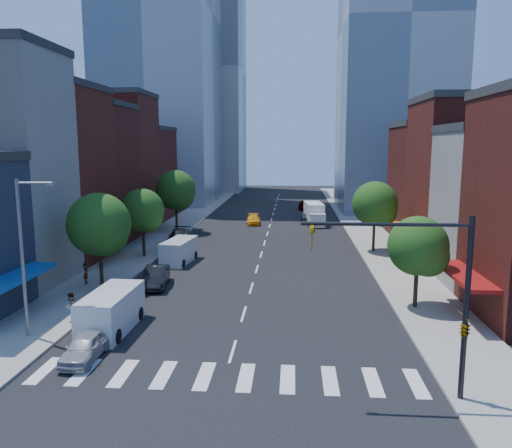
# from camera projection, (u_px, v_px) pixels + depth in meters

# --- Properties ---
(ground) EXTENTS (220.00, 220.00, 0.00)m
(ground) POSITION_uv_depth(u_px,v_px,m) (233.00, 351.00, 26.88)
(ground) COLOR black
(ground) RESTS_ON ground
(sidewalk_left) EXTENTS (5.00, 120.00, 0.15)m
(sidewalk_left) POSITION_uv_depth(u_px,v_px,m) (176.00, 227.00, 67.18)
(sidewalk_left) COLOR gray
(sidewalk_left) RESTS_ON ground
(sidewalk_right) EXTENTS (5.00, 120.00, 0.15)m
(sidewalk_right) POSITION_uv_depth(u_px,v_px,m) (364.00, 229.00, 65.34)
(sidewalk_right) COLOR gray
(sidewalk_right) RESTS_ON ground
(crosswalk) EXTENTS (19.00, 3.00, 0.01)m
(crosswalk) POSITION_uv_depth(u_px,v_px,m) (225.00, 377.00, 23.93)
(crosswalk) COLOR silver
(crosswalk) RESTS_ON ground
(bldg_left_2) EXTENTS (12.00, 9.00, 16.00)m
(bldg_left_2) POSITION_uv_depth(u_px,v_px,m) (39.00, 177.00, 47.35)
(bldg_left_2) COLOR #581914
(bldg_left_2) RESTS_ON ground
(bldg_left_3) EXTENTS (12.00, 8.00, 15.00)m
(bldg_left_3) POSITION_uv_depth(u_px,v_px,m) (77.00, 176.00, 55.80)
(bldg_left_3) COLOR #4C1713
(bldg_left_3) RESTS_ON ground
(bldg_left_4) EXTENTS (12.00, 9.00, 17.00)m
(bldg_left_4) POSITION_uv_depth(u_px,v_px,m) (105.00, 164.00, 64.01)
(bldg_left_4) COLOR #581914
(bldg_left_4) RESTS_ON ground
(bldg_left_5) EXTENTS (12.00, 10.00, 13.00)m
(bldg_left_5) POSITION_uv_depth(u_px,v_px,m) (130.00, 175.00, 73.68)
(bldg_left_5) COLOR #4C1713
(bldg_left_5) RESTS_ON ground
(bldg_right_2) EXTENTS (12.00, 10.00, 15.00)m
(bldg_right_2) POSITION_uv_depth(u_px,v_px,m) (480.00, 182.00, 47.79)
(bldg_right_2) COLOR #581914
(bldg_right_2) RESTS_ON ground
(bldg_right_3) EXTENTS (12.00, 10.00, 13.00)m
(bldg_right_3) POSITION_uv_depth(u_px,v_px,m) (447.00, 184.00, 57.80)
(bldg_right_3) COLOR #4C1713
(bldg_right_3) RESTS_ON ground
(tower_nw) EXTENTS (20.00, 22.00, 70.00)m
(tower_nw) POSITION_uv_depth(u_px,v_px,m) (159.00, 13.00, 91.90)
(tower_nw) COLOR #8C99A8
(tower_nw) RESTS_ON ground
(tower_ne) EXTENTS (18.00, 20.00, 60.00)m
(tower_ne) POSITION_uv_depth(u_px,v_px,m) (398.00, 27.00, 81.73)
(tower_ne) COLOR #9EA5AD
(tower_ne) RESTS_ON ground
(tower_far_e) EXTENTS (22.00, 22.00, 80.00)m
(tower_far_e) POSITION_uv_depth(u_px,v_px,m) (397.00, 2.00, 102.51)
(tower_far_e) COLOR #8C99A8
(tower_far_e) RESTS_ON ground
(tower_far_w) EXTENTS (18.00, 18.00, 56.00)m
(tower_far_w) POSITION_uv_depth(u_px,v_px,m) (204.00, 72.00, 117.33)
(tower_far_w) COLOR #9EA5AD
(tower_far_w) RESTS_ON ground
(traffic_signal) EXTENTS (7.24, 2.24, 8.00)m
(traffic_signal) POSITION_uv_depth(u_px,v_px,m) (453.00, 309.00, 21.07)
(traffic_signal) COLOR black
(traffic_signal) RESTS_ON sidewalk_right
(streetlight) EXTENTS (2.25, 0.25, 9.00)m
(streetlight) POSITION_uv_depth(u_px,v_px,m) (25.00, 248.00, 27.90)
(streetlight) COLOR slate
(streetlight) RESTS_ON sidewalk_left
(tree_left_near) EXTENTS (4.80, 4.80, 7.30)m
(tree_left_near) POSITION_uv_depth(u_px,v_px,m) (101.00, 227.00, 37.71)
(tree_left_near) COLOR black
(tree_left_near) RESTS_ON sidewalk_left
(tree_left_mid) EXTENTS (4.20, 4.20, 6.65)m
(tree_left_mid) POSITION_uv_depth(u_px,v_px,m) (144.00, 212.00, 48.59)
(tree_left_mid) COLOR black
(tree_left_mid) RESTS_ON sidewalk_left
(tree_left_far) EXTENTS (5.00, 5.00, 7.75)m
(tree_left_far) POSITION_uv_depth(u_px,v_px,m) (177.00, 192.00, 62.27)
(tree_left_far) COLOR black
(tree_left_far) RESTS_ON sidewalk_left
(tree_right_near) EXTENTS (4.00, 4.00, 6.20)m
(tree_right_near) POSITION_uv_depth(u_px,v_px,m) (420.00, 248.00, 33.17)
(tree_right_near) COLOR black
(tree_right_near) RESTS_ON sidewalk_right
(tree_right_far) EXTENTS (4.60, 4.60, 7.20)m
(tree_right_far) POSITION_uv_depth(u_px,v_px,m) (376.00, 206.00, 50.79)
(tree_right_far) COLOR black
(tree_right_far) RESTS_ON sidewalk_right
(parked_car_front) EXTENTS (1.62, 3.98, 1.35)m
(parked_car_front) POSITION_uv_depth(u_px,v_px,m) (85.00, 347.00, 25.76)
(parked_car_front) COLOR #A8A7AC
(parked_car_front) RESTS_ON ground
(parked_car_second) EXTENTS (2.31, 5.00, 1.59)m
(parked_car_second) POSITION_uv_depth(u_px,v_px,m) (156.00, 277.00, 39.04)
(parked_car_second) COLOR black
(parked_car_second) RESTS_ON ground
(parked_car_third) EXTENTS (2.23, 4.65, 1.28)m
(parked_car_third) POSITION_uv_depth(u_px,v_px,m) (174.00, 243.00, 53.24)
(parked_car_third) COLOR #999999
(parked_car_third) RESTS_ON ground
(parked_car_rear) EXTENTS (2.74, 5.81, 1.64)m
(parked_car_rear) POSITION_uv_depth(u_px,v_px,m) (179.00, 237.00, 55.80)
(parked_car_rear) COLOR black
(parked_car_rear) RESTS_ON ground
(cargo_van_near) EXTENTS (2.44, 5.71, 2.41)m
(cargo_van_near) POSITION_uv_depth(u_px,v_px,m) (111.00, 312.00, 29.65)
(cargo_van_near) COLOR silver
(cargo_van_near) RESTS_ON ground
(cargo_van_far) EXTENTS (2.68, 5.41, 2.21)m
(cargo_van_far) POSITION_uv_depth(u_px,v_px,m) (179.00, 251.00, 46.85)
(cargo_van_far) COLOR silver
(cargo_van_far) RESTS_ON ground
(taxi) EXTENTS (2.22, 4.64, 1.30)m
(taxi) POSITION_uv_depth(u_px,v_px,m) (253.00, 219.00, 69.75)
(taxi) COLOR #F2A00C
(taxi) RESTS_ON ground
(traffic_car_oncoming) EXTENTS (1.77, 4.39, 1.42)m
(traffic_car_oncoming) POSITION_uv_depth(u_px,v_px,m) (307.00, 218.00, 70.70)
(traffic_car_oncoming) COLOR black
(traffic_car_oncoming) RESTS_ON ground
(traffic_car_far) EXTENTS (1.97, 4.86, 1.65)m
(traffic_car_far) POSITION_uv_depth(u_px,v_px,m) (304.00, 205.00, 85.62)
(traffic_car_far) COLOR #999999
(traffic_car_far) RESTS_ON ground
(box_truck) EXTENTS (2.86, 7.55, 2.97)m
(box_truck) POSITION_uv_depth(u_px,v_px,m) (314.00, 214.00, 69.53)
(box_truck) COLOR white
(box_truck) RESTS_ON ground
(pedestrian_near) EXTENTS (0.49, 0.66, 1.64)m
(pedestrian_near) POSITION_uv_depth(u_px,v_px,m) (86.00, 273.00, 39.33)
(pedestrian_near) COLOR #999999
(pedestrian_near) RESTS_ON sidewalk_left
(pedestrian_far) EXTENTS (0.79, 0.97, 1.84)m
(pedestrian_far) POSITION_uv_depth(u_px,v_px,m) (71.00, 307.00, 30.85)
(pedestrian_far) COLOR #999999
(pedestrian_far) RESTS_ON sidewalk_left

